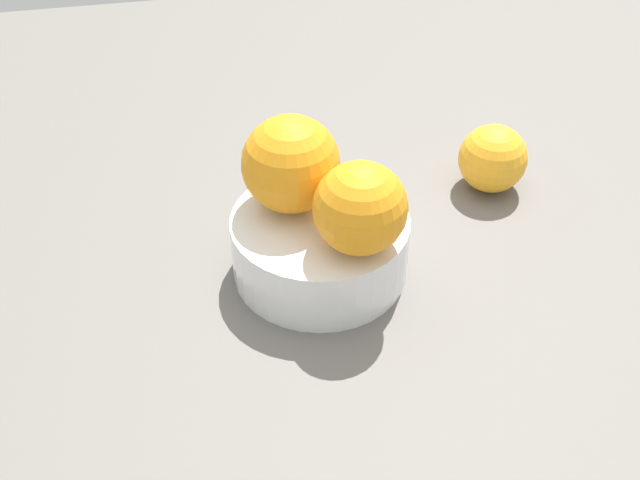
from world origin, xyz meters
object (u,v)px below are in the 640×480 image
orange_loose_0 (493,159)px  orange_in_bowl_0 (291,164)px  fruit_bowl (320,246)px  orange_in_bowl_1 (360,208)px

orange_loose_0 → orange_in_bowl_0: bearing=-163.2°
fruit_bowl → orange_in_bowl_0: 7.12cm
fruit_bowl → orange_in_bowl_0: orange_in_bowl_0 is taller
fruit_bowl → orange_in_bowl_1: orange_in_bowl_1 is taller
fruit_bowl → orange_loose_0: (17.20, 8.06, 0.56)cm
fruit_bowl → orange_loose_0: orange_loose_0 is taller
orange_in_bowl_0 → orange_loose_0: bearing=16.8°
fruit_bowl → orange_in_bowl_1: size_ratio=2.03×
orange_in_bowl_1 → fruit_bowl: bearing=122.7°
fruit_bowl → orange_in_bowl_0: bearing=127.6°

